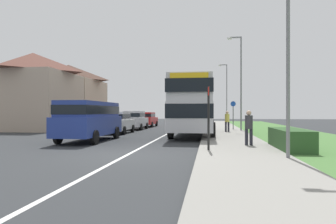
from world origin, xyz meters
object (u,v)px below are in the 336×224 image
object	(u,v)px
parked_van_blue	(90,118)
street_lamp_far	(226,90)
pedestrian_at_stop	(249,126)
bus_stop_sign	(209,114)
street_lamp_mid	(240,77)
cycle_route_sign	(233,114)
parked_car_red	(146,119)
double_decker_bus	(194,104)
parked_car_silver	(134,119)
parked_car_white	(117,122)
street_lamp_near	(285,24)
pedestrian_walking_away	(227,120)

from	to	relation	value
parked_van_blue	street_lamp_far	world-z (taller)	street_lamp_far
pedestrian_at_stop	bus_stop_sign	bearing A→B (deg)	-132.62
street_lamp_mid	cycle_route_sign	bearing A→B (deg)	103.16
parked_car_red	street_lamp_far	world-z (taller)	street_lamp_far
double_decker_bus	parked_car_silver	world-z (taller)	double_decker_bus
double_decker_bus	bus_stop_sign	size ratio (longest dim) A/B	4.00
parked_car_silver	cycle_route_sign	distance (m)	8.80
bus_stop_sign	cycle_route_sign	distance (m)	14.73
pedestrian_at_stop	street_lamp_mid	distance (m)	11.53
parked_car_silver	bus_stop_sign	xyz separation A→B (m)	(6.70, -14.99, 0.62)
street_lamp_far	cycle_route_sign	bearing A→B (deg)	-90.83
pedestrian_at_stop	street_lamp_far	world-z (taller)	street_lamp_far
parked_car_white	pedestrian_at_stop	xyz separation A→B (m)	(8.52, -7.97, 0.09)
pedestrian_at_stop	cycle_route_sign	xyz separation A→B (m)	(0.30, 12.66, 0.45)
double_decker_bus	street_lamp_mid	xyz separation A→B (m)	(3.47, 3.97, 2.23)
pedestrian_at_stop	street_lamp_near	bearing A→B (deg)	-79.06
pedestrian_at_stop	pedestrian_walking_away	bearing A→B (deg)	92.46
parked_car_red	street_lamp_mid	xyz separation A→B (m)	(9.17, -7.34, 3.50)
street_lamp_far	parked_van_blue	bearing A→B (deg)	-108.91
bus_stop_sign	pedestrian_walking_away	bearing A→B (deg)	83.04
cycle_route_sign	street_lamp_near	world-z (taller)	street_lamp_near
double_decker_bus	cycle_route_sign	xyz separation A→B (m)	(3.08, 5.64, -0.71)
pedestrian_at_stop	cycle_route_sign	size ratio (longest dim) A/B	0.66
parked_car_white	parked_car_silver	bearing A→B (deg)	89.54
pedestrian_at_stop	street_lamp_far	bearing A→B (deg)	88.92
pedestrian_at_stop	street_lamp_mid	bearing A→B (deg)	86.41
double_decker_bus	street_lamp_near	world-z (taller)	street_lamp_near
street_lamp_mid	street_lamp_far	size ratio (longest dim) A/B	0.95
parked_car_white	cycle_route_sign	bearing A→B (deg)	27.98
double_decker_bus	parked_van_blue	size ratio (longest dim) A/B	1.87
parked_car_silver	parked_van_blue	bearing A→B (deg)	-88.75
cycle_route_sign	street_lamp_far	world-z (taller)	street_lamp_far
parked_car_white	street_lamp_mid	world-z (taller)	street_lamp_mid
parked_car_white	street_lamp_far	distance (m)	21.95
parked_car_silver	parked_car_red	size ratio (longest dim) A/B	0.88
street_lamp_near	pedestrian_at_stop	bearing A→B (deg)	100.94
double_decker_bus	parked_car_silver	xyz separation A→B (m)	(-5.70, 6.04, -1.22)
street_lamp_near	parked_car_white	bearing A→B (deg)	128.59
parked_car_white	parked_car_red	world-z (taller)	parked_car_white
pedestrian_at_stop	street_lamp_far	size ratio (longest dim) A/B	0.21
street_lamp_near	parked_car_silver	bearing A→B (deg)	118.86
parked_van_blue	parked_car_white	bearing A→B (deg)	92.72
pedestrian_walking_away	parked_car_red	bearing A→B (deg)	131.88
street_lamp_mid	street_lamp_near	bearing A→B (deg)	-90.01
parked_car_white	street_lamp_far	size ratio (longest dim) A/B	0.50
parked_van_blue	bus_stop_sign	bearing A→B (deg)	-31.79
pedestrian_at_stop	street_lamp_near	xyz separation A→B (m)	(0.69, -3.56, 3.49)
parked_van_blue	pedestrian_at_stop	distance (m)	8.50
street_lamp_near	cycle_route_sign	bearing A→B (deg)	91.37
parked_car_red	pedestrian_walking_away	distance (m)	12.11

